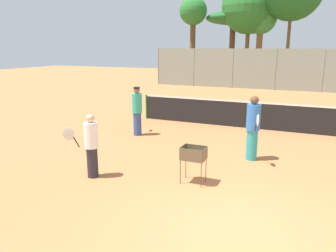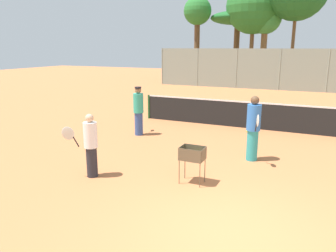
# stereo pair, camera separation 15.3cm
# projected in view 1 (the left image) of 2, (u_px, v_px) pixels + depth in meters

# --- Properties ---
(ground_plane) EXTENTS (80.00, 80.00, 0.00)m
(ground_plane) POSITION_uv_depth(u_px,v_px,m) (235.00, 234.00, 5.64)
(ground_plane) COLOR #C67242
(tennis_net) EXTENTS (11.53, 0.10, 1.07)m
(tennis_net) POSITION_uv_depth(u_px,v_px,m) (281.00, 117.00, 12.41)
(tennis_net) COLOR #26592D
(tennis_net) RESTS_ON ground_plane
(back_fence) EXTENTS (22.54, 0.08, 3.03)m
(back_fence) POSITION_uv_depth(u_px,v_px,m) (299.00, 70.00, 23.59)
(back_fence) COLOR gray
(back_fence) RESTS_ON ground_plane
(tree_0) EXTENTS (2.51, 2.51, 7.58)m
(tree_0) POSITION_uv_depth(u_px,v_px,m) (193.00, 14.00, 29.71)
(tree_0) COLOR brown
(tree_0) RESTS_ON ground_plane
(tree_1) EXTENTS (4.75, 4.75, 8.97)m
(tree_1) POSITION_uv_depth(u_px,v_px,m) (249.00, 7.00, 28.47)
(tree_1) COLOR brown
(tree_1) RESTS_ON ground_plane
(tree_2) EXTENTS (5.01, 5.01, 6.38)m
(tree_2) POSITION_uv_depth(u_px,v_px,m) (233.00, 20.00, 30.34)
(tree_2) COLOR brown
(tree_2) RESTS_ON ground_plane
(tree_3) EXTENTS (2.75, 2.75, 6.96)m
(tree_3) POSITION_uv_depth(u_px,v_px,m) (261.00, 20.00, 28.34)
(tree_3) COLOR brown
(tree_3) RESTS_ON ground_plane
(player_white_outfit) EXTENTS (0.47, 0.90, 1.84)m
(player_white_outfit) POSITION_uv_depth(u_px,v_px,m) (253.00, 127.00, 9.15)
(player_white_outfit) COLOR teal
(player_white_outfit) RESTS_ON ground_plane
(player_red_cap) EXTENTS (0.56, 0.84, 1.76)m
(player_red_cap) POSITION_uv_depth(u_px,v_px,m) (137.00, 110.00, 11.78)
(player_red_cap) COLOR #334C8C
(player_red_cap) RESTS_ON ground_plane
(player_yellow_shirt) EXTENTS (0.76, 0.59, 1.58)m
(player_yellow_shirt) POSITION_uv_depth(u_px,v_px,m) (91.00, 145.00, 7.93)
(player_yellow_shirt) COLOR #26262D
(player_yellow_shirt) RESTS_ON ground_plane
(ball_cart) EXTENTS (0.56, 0.41, 0.88)m
(ball_cart) POSITION_uv_depth(u_px,v_px,m) (193.00, 156.00, 7.63)
(ball_cart) COLOR brown
(ball_cart) RESTS_ON ground_plane
(tennis_ball_2) EXTENTS (0.07, 0.07, 0.07)m
(tennis_ball_2) POSITION_uv_depth(u_px,v_px,m) (245.00, 131.00, 12.45)
(tennis_ball_2) COLOR #D1E54C
(tennis_ball_2) RESTS_ON ground_plane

